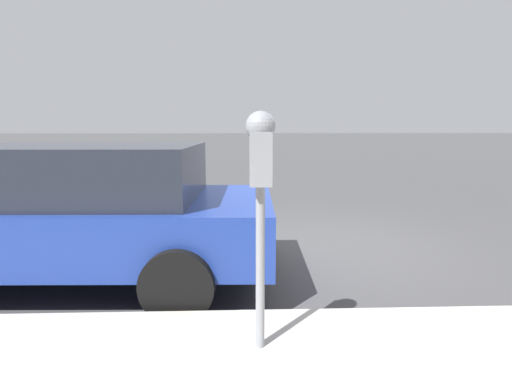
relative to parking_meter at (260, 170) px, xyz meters
The scene contains 3 objects.
ground_plane 3.23m from the parking_meter, 19.71° to the right, with size 220.00×220.00×0.00m, color #424244.
parking_meter is the anchor object (origin of this frame).
car_blue 2.66m from the parking_meter, 48.74° to the left, with size 2.23×4.44×1.46m.
Camera 1 is at (-5.28, 1.10, 1.65)m, focal length 28.00 mm.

